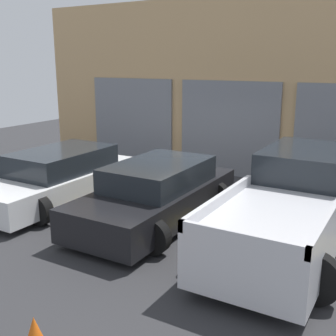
{
  "coord_description": "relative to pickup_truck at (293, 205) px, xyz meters",
  "views": [
    {
      "loc": [
        4.58,
        -8.78,
        3.41
      ],
      "look_at": [
        0.0,
        -0.97,
        1.1
      ],
      "focal_mm": 45.0,
      "sensor_mm": 36.0,
      "label": 1
    }
  ],
  "objects": [
    {
      "name": "ground_plane",
      "position": [
        -2.83,
        1.19,
        -0.79
      ],
      "size": [
        28.0,
        28.0,
        0.0
      ],
      "primitive_type": "plane",
      "color": "#2D2D30"
    },
    {
      "name": "shophouse_building",
      "position": [
        -2.84,
        4.48,
        1.78
      ],
      "size": [
        14.36,
        0.68,
        5.25
      ],
      "color": "tan",
      "rests_on": "ground"
    },
    {
      "name": "pickup_truck",
      "position": [
        0.0,
        0.0,
        0.0
      ],
      "size": [
        2.38,
        5.04,
        1.68
      ],
      "color": "silver",
      "rests_on": "ground"
    },
    {
      "name": "sedan_white",
      "position": [
        -5.67,
        -0.24,
        -0.19
      ],
      "size": [
        2.23,
        4.58,
        1.29
      ],
      "color": "white",
      "rests_on": "ground"
    },
    {
      "name": "sedan_side",
      "position": [
        -2.83,
        -0.25,
        -0.17
      ],
      "size": [
        2.24,
        4.44,
        1.31
      ],
      "color": "black",
      "rests_on": "ground"
    },
    {
      "name": "parking_stripe_far_left",
      "position": [
        -7.08,
        -0.27,
        -0.79
      ],
      "size": [
        0.12,
        2.2,
        0.01
      ],
      "primitive_type": "cube",
      "color": "gold",
      "rests_on": "ground"
    },
    {
      "name": "parking_stripe_left",
      "position": [
        -4.25,
        -0.27,
        -0.79
      ],
      "size": [
        0.12,
        2.2,
        0.01
      ],
      "primitive_type": "cube",
      "color": "gold",
      "rests_on": "ground"
    },
    {
      "name": "parking_stripe_centre",
      "position": [
        -1.42,
        -0.27,
        -0.79
      ],
      "size": [
        0.12,
        2.2,
        0.01
      ],
      "primitive_type": "cube",
      "color": "gold",
      "rests_on": "ground"
    }
  ]
}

